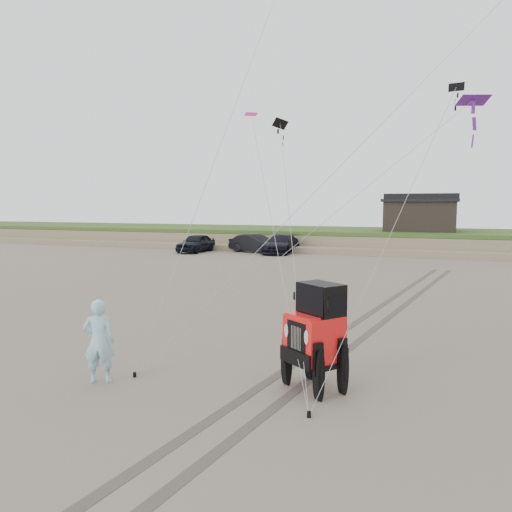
{
  "coord_description": "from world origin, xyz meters",
  "views": [
    {
      "loc": [
        4.22,
        -10.17,
        4.04
      ],
      "look_at": [
        -0.81,
        3.0,
        2.6
      ],
      "focal_mm": 35.0,
      "sensor_mm": 36.0,
      "label": 1
    }
  ],
  "objects_px": {
    "truck_a": "(196,243)",
    "cabin": "(420,214)",
    "truck_b": "(255,243)",
    "jeep": "(314,348)",
    "truck_c": "(281,244)",
    "man": "(99,341)"
  },
  "relations": [
    {
      "from": "truck_a",
      "to": "man",
      "type": "bearing_deg",
      "value": -66.03
    },
    {
      "from": "cabin",
      "to": "truck_b",
      "type": "height_order",
      "value": "cabin"
    },
    {
      "from": "truck_a",
      "to": "truck_b",
      "type": "xyz_separation_m",
      "value": [
        4.89,
        1.56,
        -0.01
      ]
    },
    {
      "from": "truck_a",
      "to": "truck_c",
      "type": "bearing_deg",
      "value": 12.44
    },
    {
      "from": "truck_b",
      "to": "man",
      "type": "xyz_separation_m",
      "value": [
        7.97,
        -30.69,
        0.19
      ]
    },
    {
      "from": "man",
      "to": "truck_a",
      "type": "bearing_deg",
      "value": -90.34
    },
    {
      "from": "truck_c",
      "to": "man",
      "type": "distance_m",
      "value": 31.22
    },
    {
      "from": "cabin",
      "to": "truck_c",
      "type": "height_order",
      "value": "cabin"
    },
    {
      "from": "truck_c",
      "to": "jeep",
      "type": "height_order",
      "value": "jeep"
    },
    {
      "from": "truck_a",
      "to": "cabin",
      "type": "bearing_deg",
      "value": 26.75
    },
    {
      "from": "truck_c",
      "to": "man",
      "type": "xyz_separation_m",
      "value": [
        5.66,
        -30.7,
        0.18
      ]
    },
    {
      "from": "truck_c",
      "to": "truck_b",
      "type": "bearing_deg",
      "value": 178.99
    },
    {
      "from": "cabin",
      "to": "truck_c",
      "type": "distance_m",
      "value": 13.26
    },
    {
      "from": "truck_b",
      "to": "truck_a",
      "type": "bearing_deg",
      "value": 124.26
    },
    {
      "from": "truck_b",
      "to": "jeep",
      "type": "distance_m",
      "value": 31.99
    },
    {
      "from": "cabin",
      "to": "man",
      "type": "height_order",
      "value": "cabin"
    },
    {
      "from": "man",
      "to": "truck_c",
      "type": "bearing_deg",
      "value": -103.72
    },
    {
      "from": "cabin",
      "to": "truck_c",
      "type": "bearing_deg",
      "value": -145.36
    },
    {
      "from": "jeep",
      "to": "man",
      "type": "bearing_deg",
      "value": -128.72
    },
    {
      "from": "truck_c",
      "to": "jeep",
      "type": "bearing_deg",
      "value": -71.95
    },
    {
      "from": "truck_a",
      "to": "jeep",
      "type": "height_order",
      "value": "jeep"
    },
    {
      "from": "cabin",
      "to": "man",
      "type": "distance_m",
      "value": 38.51
    }
  ]
}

